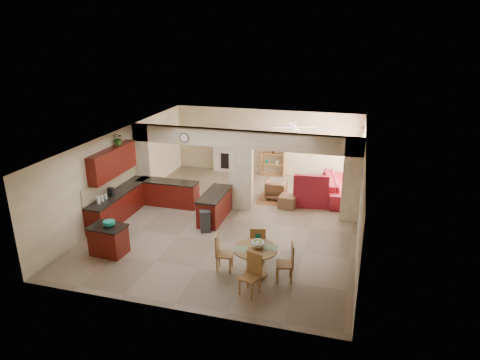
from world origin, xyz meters
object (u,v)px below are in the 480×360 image
(dining_table, at_px, (255,258))
(sofa, at_px, (340,187))
(armchair, at_px, (276,189))
(kitchen_island, at_px, (109,240))

(dining_table, height_order, sofa, sofa)
(dining_table, xyz_separation_m, sofa, (1.78, 6.06, -0.11))
(dining_table, bearing_deg, armchair, 95.37)
(dining_table, bearing_deg, kitchen_island, -179.87)
(kitchen_island, height_order, sofa, kitchen_island)
(sofa, height_order, armchair, sofa)
(kitchen_island, xyz_separation_m, sofa, (6.00, 6.07, -0.03))
(kitchen_island, height_order, dining_table, kitchen_island)
(kitchen_island, bearing_deg, dining_table, 4.37)
(armchair, bearing_deg, kitchen_island, 55.71)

